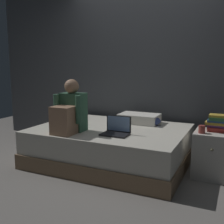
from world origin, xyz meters
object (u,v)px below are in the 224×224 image
(book_stack, at_px, (216,123))
(mug, at_px, (202,129))
(nightstand, at_px, (213,154))
(person_sitting, at_px, (70,112))
(clothes_pile, at_px, (151,121))
(bed, at_px, (111,145))
(laptop, at_px, (116,130))
(pillow, at_px, (139,118))

(book_stack, height_order, mug, book_stack)
(nightstand, distance_m, person_sitting, 1.80)
(clothes_pile, bearing_deg, nightstand, -19.13)
(bed, xyz_separation_m, person_sitting, (-0.36, -0.43, 0.50))
(laptop, height_order, clothes_pile, laptop)
(person_sitting, xyz_separation_m, laptop, (0.58, 0.12, -0.20))
(laptop, xyz_separation_m, book_stack, (1.09, 0.43, 0.10))
(nightstand, height_order, mug, mug)
(nightstand, height_order, person_sitting, person_sitting)
(nightstand, distance_m, laptop, 1.18)
(laptop, bearing_deg, book_stack, 21.52)
(nightstand, distance_m, book_stack, 0.37)
(nightstand, bearing_deg, person_sitting, -162.70)
(bed, xyz_separation_m, nightstand, (1.30, 0.09, 0.03))
(book_stack, bearing_deg, clothes_pile, 163.28)
(nightstand, bearing_deg, book_stack, 73.07)
(book_stack, height_order, clothes_pile, book_stack)
(book_stack, xyz_separation_m, clothes_pile, (-0.87, 0.26, -0.10))
(pillow, height_order, clothes_pile, pillow)
(pillow, xyz_separation_m, clothes_pile, (0.20, -0.07, -0.01))
(nightstand, bearing_deg, pillow, 160.98)
(bed, relative_size, book_stack, 8.60)
(nightstand, height_order, laptop, laptop)
(laptop, distance_m, book_stack, 1.18)
(nightstand, relative_size, mug, 6.02)
(person_sitting, bearing_deg, laptop, 12.00)
(person_sitting, height_order, mug, person_sitting)
(nightstand, height_order, clothes_pile, clothes_pile)
(book_stack, bearing_deg, person_sitting, -161.68)
(book_stack, distance_m, clothes_pile, 0.91)
(mug, bearing_deg, clothes_pile, 150.14)
(person_sitting, distance_m, book_stack, 1.77)
(bed, height_order, person_sitting, person_sitting)
(person_sitting, distance_m, clothes_pile, 1.16)
(bed, distance_m, laptop, 0.48)
(bed, height_order, laptop, laptop)
(book_stack, bearing_deg, mug, -132.07)
(person_sitting, height_order, pillow, person_sitting)
(person_sitting, relative_size, mug, 7.28)
(pillow, xyz_separation_m, book_stack, (1.07, -0.33, 0.09))
(laptop, bearing_deg, person_sitting, -168.00)
(pillow, relative_size, clothes_pile, 2.27)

